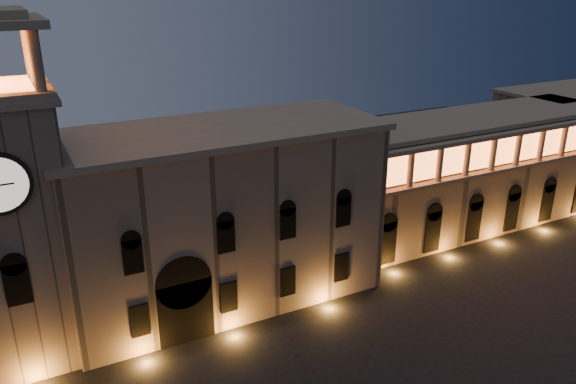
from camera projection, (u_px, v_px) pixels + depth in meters
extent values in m
cube|color=#7C6451|center=(223.00, 218.00, 54.60)|extent=(30.00, 12.00, 17.00)
cube|color=gray|center=(219.00, 130.00, 51.44)|extent=(30.80, 12.80, 0.60)
cube|color=black|center=(184.00, 309.00, 49.52)|extent=(5.00, 1.40, 6.00)
cylinder|color=black|center=(182.00, 280.00, 48.44)|extent=(5.00, 1.40, 5.00)
cube|color=orange|center=(185.00, 313.00, 49.42)|extent=(4.20, 0.20, 5.00)
cube|color=#7C6451|center=(10.00, 237.00, 44.90)|extent=(9.00, 9.00, 22.00)
cylinder|color=gray|center=(37.00, 61.00, 38.33)|extent=(0.76, 0.76, 4.20)
cylinder|color=gray|center=(28.00, 49.00, 44.62)|extent=(0.76, 0.76, 4.20)
cylinder|color=gray|center=(32.00, 54.00, 41.48)|extent=(0.76, 0.76, 4.20)
cube|color=#77604C|center=(467.00, 174.00, 71.46)|extent=(40.00, 10.00, 14.00)
cube|color=gray|center=(474.00, 118.00, 68.86)|extent=(40.60, 10.60, 0.50)
cube|color=gray|center=(503.00, 169.00, 66.08)|extent=(40.00, 1.20, 0.40)
cube|color=gray|center=(508.00, 134.00, 64.54)|extent=(40.00, 1.40, 0.50)
cube|color=orange|center=(502.00, 150.00, 65.75)|extent=(38.00, 0.15, 3.60)
cylinder|color=gray|center=(380.00, 175.00, 57.53)|extent=(0.70, 0.70, 4.00)
cylinder|color=gray|center=(411.00, 169.00, 59.25)|extent=(0.70, 0.70, 4.00)
cylinder|color=gray|center=(440.00, 163.00, 60.98)|extent=(0.70, 0.70, 4.00)
cylinder|color=gray|center=(467.00, 158.00, 62.70)|extent=(0.70, 0.70, 4.00)
cylinder|color=gray|center=(493.00, 153.00, 64.43)|extent=(0.70, 0.70, 4.00)
cylinder|color=gray|center=(518.00, 149.00, 66.15)|extent=(0.70, 0.70, 4.00)
cylinder|color=gray|center=(541.00, 144.00, 67.88)|extent=(0.70, 0.70, 4.00)
cylinder|color=gray|center=(564.00, 140.00, 69.61)|extent=(0.70, 0.70, 4.00)
cube|color=#77604C|center=(564.00, 137.00, 87.64)|extent=(20.00, 12.00, 14.00)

